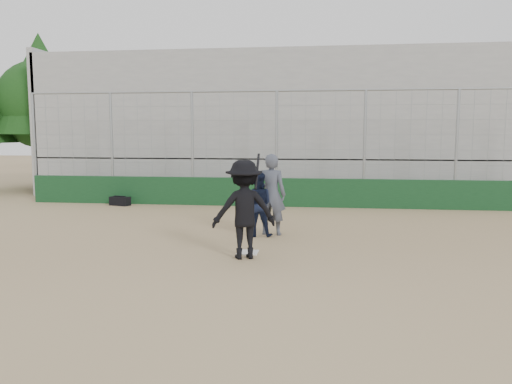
# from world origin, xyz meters

# --- Properties ---
(ground) EXTENTS (90.00, 90.00, 0.00)m
(ground) POSITION_xyz_m (0.00, 0.00, 0.00)
(ground) COLOR olive
(ground) RESTS_ON ground
(home_plate) EXTENTS (0.44, 0.44, 0.02)m
(home_plate) POSITION_xyz_m (0.00, 0.00, 0.01)
(home_plate) COLOR white
(home_plate) RESTS_ON ground
(backstop) EXTENTS (18.10, 0.25, 4.04)m
(backstop) POSITION_xyz_m (0.00, 7.00, 0.96)
(backstop) COLOR #11361A
(backstop) RESTS_ON ground
(bleachers) EXTENTS (20.25, 6.70, 6.98)m
(bleachers) POSITION_xyz_m (0.00, 11.95, 2.92)
(bleachers) COLOR gray
(bleachers) RESTS_ON ground
(tree_left) EXTENTS (4.48, 4.48, 7.00)m
(tree_left) POSITION_xyz_m (-11.00, 11.00, 4.39)
(tree_left) COLOR #3D2516
(tree_left) RESTS_ON ground
(batter_at_plate) EXTENTS (1.47, 1.11, 2.13)m
(batter_at_plate) POSITION_xyz_m (-0.01, -0.43, 1.01)
(batter_at_plate) COLOR black
(batter_at_plate) RESTS_ON ground
(catcher_crouched) EXTENTS (0.82, 0.66, 1.09)m
(catcher_crouched) POSITION_xyz_m (-0.01, 1.74, 0.54)
(catcher_crouched) COLOR black
(catcher_crouched) RESTS_ON ground
(umpire) EXTENTS (0.80, 0.58, 1.84)m
(umpire) POSITION_xyz_m (0.30, 2.01, 0.92)
(umpire) COLOR #464B59
(umpire) RESTS_ON ground
(equipment_bag) EXTENTS (0.79, 0.49, 0.35)m
(equipment_bag) POSITION_xyz_m (-5.53, 6.47, 0.16)
(equipment_bag) COLOR black
(equipment_bag) RESTS_ON ground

